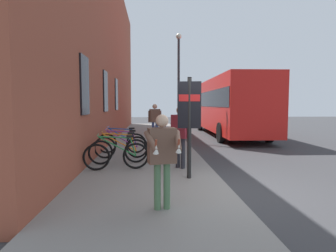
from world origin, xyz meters
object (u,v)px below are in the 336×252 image
(bicycle_mid_rack, at_px, (119,151))
(bicycle_under_window, at_px, (122,142))
(transit_info_sign, at_px, (189,111))
(city_bus, at_px, (228,104))
(street_lamp, at_px, (179,77))
(pedestrian_near_bus, at_px, (155,118))
(bicycle_leaning_wall, at_px, (121,146))
(pedestrian_crossing_street, at_px, (180,130))
(bicycle_far_end, at_px, (117,155))
(tourist_with_hotdogs, at_px, (162,151))

(bicycle_mid_rack, distance_m, bicycle_under_window, 1.82)
(transit_info_sign, relative_size, city_bus, 0.23)
(city_bus, bearing_deg, street_lamp, 130.31)
(bicycle_mid_rack, xyz_separation_m, pedestrian_near_bus, (5.77, -1.14, 0.70))
(bicycle_leaning_wall, bearing_deg, pedestrian_crossing_street, -130.79)
(pedestrian_crossing_street, height_order, street_lamp, street_lamp)
(bicycle_far_end, distance_m, tourist_with_hotdogs, 3.23)
(bicycle_under_window, bearing_deg, tourist_with_hotdogs, -167.31)
(bicycle_leaning_wall, bearing_deg, bicycle_far_end, -178.32)
(bicycle_leaning_wall, height_order, bicycle_under_window, same)
(transit_info_sign, xyz_separation_m, city_bus, (10.29, -3.77, 0.20))
(bicycle_mid_rack, distance_m, street_lamp, 6.75)
(city_bus, height_order, tourist_with_hotdogs, city_bus)
(pedestrian_crossing_street, bearing_deg, city_bus, -22.78)
(bicycle_under_window, relative_size, tourist_with_hotdogs, 1.11)
(bicycle_mid_rack, xyz_separation_m, bicycle_under_window, (1.82, 0.11, 0.00))
(bicycle_under_window, relative_size, city_bus, 0.17)
(bicycle_leaning_wall, height_order, tourist_with_hotdogs, tourist_with_hotdogs)
(bicycle_far_end, bearing_deg, street_lamp, -19.49)
(transit_info_sign, bearing_deg, bicycle_far_end, 61.85)
(bicycle_mid_rack, relative_size, bicycle_under_window, 0.99)
(bicycle_under_window, bearing_deg, city_bus, -40.57)
(bicycle_under_window, xyz_separation_m, pedestrian_crossing_street, (-2.50, -1.87, 0.66))
(bicycle_leaning_wall, xyz_separation_m, street_lamp, (4.87, -2.35, 2.72))
(pedestrian_crossing_street, bearing_deg, street_lamp, -5.06)
(transit_info_sign, height_order, street_lamp, street_lamp)
(bicycle_far_end, height_order, bicycle_leaning_wall, same)
(bicycle_far_end, relative_size, city_bus, 0.17)
(bicycle_far_end, relative_size, transit_info_sign, 0.73)
(bicycle_leaning_wall, relative_size, bicycle_under_window, 1.00)
(bicycle_leaning_wall, xyz_separation_m, pedestrian_near_bus, (4.92, -1.16, 0.70))
(bicycle_far_end, distance_m, bicycle_mid_rack, 0.79)
(bicycle_mid_rack, height_order, transit_info_sign, transit_info_sign)
(bicycle_leaning_wall, distance_m, street_lamp, 6.05)
(bicycle_mid_rack, xyz_separation_m, transit_info_sign, (-1.77, -1.87, 1.21))
(bicycle_mid_rack, distance_m, pedestrian_crossing_street, 2.01)
(transit_info_sign, relative_size, pedestrian_near_bus, 1.35)
(transit_info_sign, height_order, pedestrian_near_bus, transit_info_sign)
(bicycle_leaning_wall, distance_m, city_bus, 9.63)
(bicycle_far_end, bearing_deg, pedestrian_near_bus, -9.64)
(pedestrian_crossing_street, xyz_separation_m, street_lamp, (6.41, -0.57, 2.06))
(bicycle_far_end, height_order, city_bus, city_bus)
(bicycle_leaning_wall, relative_size, tourist_with_hotdogs, 1.11)
(bicycle_under_window, relative_size, pedestrian_crossing_street, 1.03)
(bicycle_leaning_wall, bearing_deg, city_bus, -36.39)
(bicycle_leaning_wall, relative_size, transit_info_sign, 0.74)
(city_bus, relative_size, street_lamp, 2.01)
(pedestrian_near_bus, bearing_deg, city_bus, -58.49)
(city_bus, bearing_deg, bicycle_far_end, 148.95)
(pedestrian_near_bus, bearing_deg, bicycle_under_window, 162.45)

